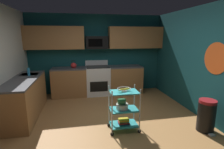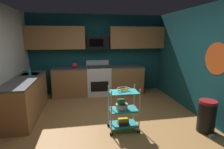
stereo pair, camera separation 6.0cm
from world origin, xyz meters
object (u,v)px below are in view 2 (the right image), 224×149
(fruit_bowl, at_px, (124,89))
(rolling_cart, at_px, (123,109))
(mixing_bowl_small, at_px, (121,101))
(oven_range, at_px, (99,80))
(kettle, at_px, (75,65))
(dish_soap_bottle, at_px, (29,72))
(microwave, at_px, (98,42))
(mixing_bowl_large, at_px, (122,106))
(trash_can, at_px, (207,116))
(book_stack, at_px, (123,122))

(fruit_bowl, bearing_deg, rolling_cart, -45.00)
(rolling_cart, distance_m, mixing_bowl_small, 0.17)
(oven_range, bearing_deg, fruit_bowl, -83.55)
(oven_range, xyz_separation_m, rolling_cart, (0.27, -2.40, -0.03))
(kettle, distance_m, dish_soap_bottle, 1.45)
(microwave, distance_m, fruit_bowl, 2.65)
(mixing_bowl_large, xyz_separation_m, trash_can, (1.68, -0.34, -0.19))
(oven_range, height_order, trash_can, oven_range)
(book_stack, bearing_deg, mixing_bowl_small, 149.19)
(fruit_bowl, relative_size, book_stack, 1.18)
(kettle, bearing_deg, trash_can, -45.69)
(mixing_bowl_large, xyz_separation_m, mixing_bowl_small, (-0.00, 0.02, 0.10))
(rolling_cart, height_order, mixing_bowl_large, rolling_cart)
(book_stack, bearing_deg, trash_can, -11.74)
(oven_range, xyz_separation_m, mixing_bowl_small, (0.23, -2.37, 0.14))
(mixing_bowl_small, bearing_deg, oven_range, 95.55)
(mixing_bowl_small, distance_m, dish_soap_bottle, 2.55)
(rolling_cart, distance_m, fruit_bowl, 0.42)
(oven_range, xyz_separation_m, dish_soap_bottle, (-1.85, -0.95, 0.54))
(rolling_cart, relative_size, kettle, 3.47)
(oven_range, bearing_deg, mixing_bowl_large, -84.40)
(oven_range, xyz_separation_m, trash_can, (1.91, -2.74, -0.15))
(book_stack, bearing_deg, oven_range, 96.45)
(mixing_bowl_small, bearing_deg, kettle, 112.64)
(fruit_bowl, bearing_deg, book_stack, -63.43)
(oven_range, height_order, book_stack, oven_range)
(rolling_cart, bearing_deg, fruit_bowl, 135.00)
(mixing_bowl_small, distance_m, trash_can, 1.74)
(rolling_cart, distance_m, dish_soap_bottle, 2.63)
(microwave, xyz_separation_m, trash_can, (1.91, -2.84, -1.37))
(oven_range, bearing_deg, trash_can, -55.08)
(microwave, xyz_separation_m, dish_soap_bottle, (-1.85, -1.06, -0.68))
(mixing_bowl_small, relative_size, book_stack, 0.79)
(microwave, distance_m, trash_can, 3.69)
(dish_soap_bottle, bearing_deg, trash_can, -25.37)
(oven_range, distance_m, microwave, 1.23)
(dish_soap_bottle, bearing_deg, oven_range, 27.26)
(book_stack, bearing_deg, fruit_bowl, 116.57)
(kettle, height_order, dish_soap_bottle, kettle)
(microwave, distance_m, kettle, 1.04)
(mixing_bowl_large, xyz_separation_m, book_stack, (0.04, -0.00, -0.34))
(oven_range, relative_size, microwave, 1.57)
(microwave, height_order, mixing_bowl_small, microwave)
(kettle, relative_size, dish_soap_bottle, 1.32)
(microwave, bearing_deg, oven_range, -89.74)
(fruit_bowl, xyz_separation_m, mixing_bowl_large, (-0.04, -0.00, -0.36))
(trash_can, bearing_deg, microwave, 123.93)
(book_stack, bearing_deg, mixing_bowl_large, 180.00)
(book_stack, bearing_deg, dish_soap_bottle, 145.77)
(trash_can, bearing_deg, mixing_bowl_large, 168.51)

